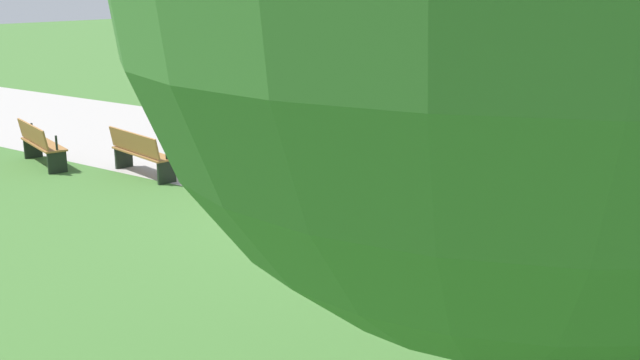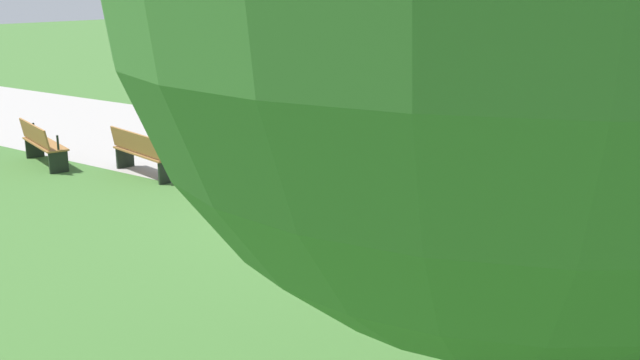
{
  "view_description": "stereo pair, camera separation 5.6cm",
  "coord_description": "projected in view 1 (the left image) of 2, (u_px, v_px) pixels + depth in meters",
  "views": [
    {
      "loc": [
        6.44,
        -10.16,
        3.67
      ],
      "look_at": [
        -0.0,
        -1.27,
        0.8
      ],
      "focal_mm": 42.27,
      "sensor_mm": 36.0,
      "label": 1
    },
    {
      "loc": [
        6.49,
        -10.13,
        3.67
      ],
      "look_at": [
        -0.0,
        -1.27,
        0.8
      ],
      "focal_mm": 42.27,
      "sensor_mm": 36.0,
      "label": 2
    }
  ],
  "objects": [
    {
      "name": "bench_3",
      "position": [
        140.0,
        152.0,
        14.72
      ],
      "size": [
        1.87,
        0.84,
        0.89
      ],
      "rotation": [
        0.0,
        0.0,
        -0.21
      ],
      "color": "#996633",
      "rests_on": "ground"
    },
    {
      "name": "bench_5",
      "position": [
        363.0,
        184.0,
        12.37
      ],
      "size": [
        1.81,
        0.47,
        0.89
      ],
      "color": "#996633",
      "rests_on": "ground"
    },
    {
      "name": "bench_4",
      "position": [
        246.0,
        165.0,
        13.65
      ],
      "size": [
        1.85,
        0.66,
        0.89
      ],
      "rotation": [
        0.0,
        0.0,
        -0.11
      ],
      "color": "#996633",
      "rests_on": "ground"
    },
    {
      "name": "bench_6",
      "position": [
        499.0,
        212.0,
        10.89
      ],
      "size": [
        1.85,
        0.66,
        0.89
      ],
      "rotation": [
        0.0,
        0.0,
        0.11
      ],
      "color": "#996633",
      "rests_on": "ground"
    },
    {
      "name": "bench_2",
      "position": [
        40.0,
        143.0,
        15.55
      ],
      "size": [
        1.86,
        1.01,
        0.89
      ],
      "rotation": [
        0.0,
        0.0,
        -0.32
      ],
      "color": "#996633",
      "rests_on": "ground"
    },
    {
      "name": "ground_plane",
      "position": [
        364.0,
        211.0,
        12.54
      ],
      "size": [
        120.0,
        120.0,
        0.0
      ],
      "primitive_type": "plane",
      "color": "#3D6B2D"
    },
    {
      "name": "kiosk",
      "position": [
        412.0,
        61.0,
        21.47
      ],
      "size": [
        4.05,
        3.53,
        2.99
      ],
      "rotation": [
        0.0,
        0.0,
        0.3
      ],
      "color": "brown",
      "rests_on": "ground"
    },
    {
      "name": "path_paving",
      "position": [
        429.0,
        182.0,
        14.34
      ],
      "size": [
        38.74,
        5.92,
        0.01
      ],
      "primitive_type": "cube",
      "color": "#A39E99",
      "rests_on": "ground"
    }
  ]
}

